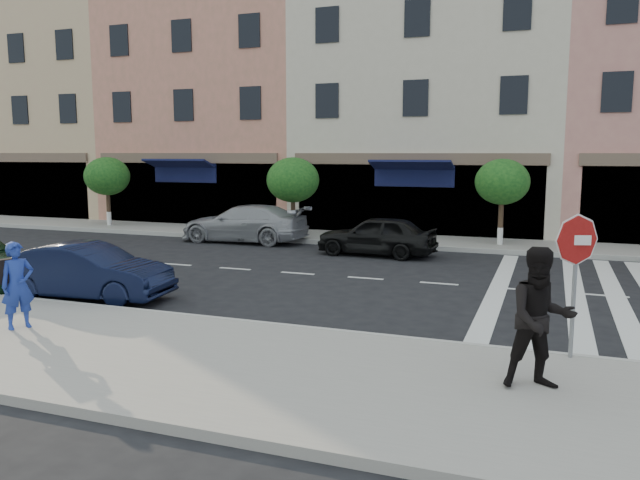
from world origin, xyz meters
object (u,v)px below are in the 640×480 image
(photographer, at_px, (18,285))
(car_near_mid, at_px, (87,272))
(stop_sign, at_px, (576,253))
(car_far_left, at_px, (244,223))
(walker, at_px, (541,319))
(car_far_mid, at_px, (377,235))

(photographer, bearing_deg, car_near_mid, 44.13)
(stop_sign, bearing_deg, car_far_left, 118.55)
(photographer, height_order, car_near_mid, photographer)
(stop_sign, distance_m, car_far_left, 15.69)
(walker, relative_size, car_far_mid, 0.50)
(photographer, bearing_deg, walker, -61.39)
(photographer, height_order, car_far_left, photographer)
(stop_sign, bearing_deg, photographer, 172.33)
(walker, bearing_deg, car_far_left, 111.26)
(photographer, relative_size, car_far_left, 0.33)
(walker, height_order, car_near_mid, walker)
(car_near_mid, height_order, car_far_left, car_far_left)
(car_near_mid, bearing_deg, walker, -110.62)
(stop_sign, xyz_separation_m, car_near_mid, (-10.46, 1.07, -1.19))
(stop_sign, relative_size, walker, 1.17)
(car_near_mid, bearing_deg, photographer, -169.14)
(walker, bearing_deg, photographer, 161.05)
(stop_sign, xyz_separation_m, car_far_mid, (-5.79, 9.48, -1.17))
(stop_sign, xyz_separation_m, photographer, (-9.60, -1.75, -0.88))
(car_near_mid, relative_size, car_far_left, 0.81)
(stop_sign, relative_size, car_far_left, 0.47)
(stop_sign, height_order, walker, stop_sign)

